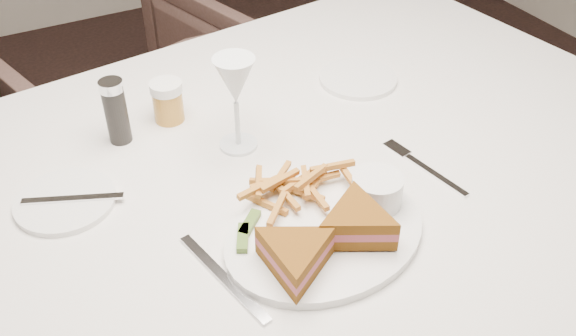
{
  "coord_description": "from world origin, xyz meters",
  "views": [
    {
      "loc": [
        -0.06,
        -0.65,
        1.43
      ],
      "look_at": [
        0.32,
        0.05,
        0.8
      ],
      "focal_mm": 40.0,
      "sensor_mm": 36.0,
      "label": 1
    }
  ],
  "objects": [
    {
      "name": "table_setting",
      "position": [
        0.3,
        0.03,
        0.79
      ],
      "size": [
        0.78,
        0.59,
        0.18
      ],
      "color": "white",
      "rests_on": "table"
    },
    {
      "name": "table",
      "position": [
        0.32,
        0.1,
        0.38
      ],
      "size": [
        1.67,
        1.22,
        0.75
      ],
      "primitive_type": "cube",
      "rotation": [
        0.0,
        0.0,
        0.13
      ],
      "color": "silver",
      "rests_on": "ground"
    },
    {
      "name": "chair_far",
      "position": [
        0.28,
        1.03,
        0.35
      ],
      "size": [
        0.83,
        0.8,
        0.7
      ],
      "primitive_type": "imported",
      "rotation": [
        0.0,
        0.0,
        3.41
      ],
      "color": "#4C342E",
      "rests_on": "ground"
    }
  ]
}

